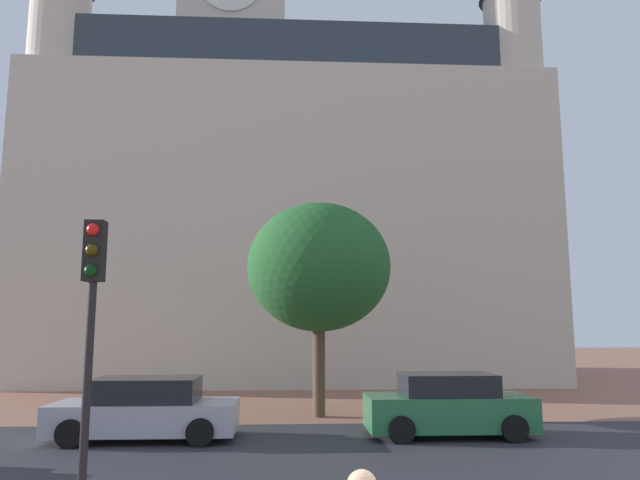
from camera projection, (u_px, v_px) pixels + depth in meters
name	position (u px, v px, depth m)	size (l,w,h in m)	color
ground_plane	(325.00, 442.00, 13.95)	(120.00, 120.00, 0.00)	#93604C
street_asphalt_strip	(328.00, 452.00, 12.85)	(120.00, 7.42, 0.00)	#2D2D33
landmark_building	(282.00, 207.00, 33.41)	(25.78, 14.46, 29.90)	beige
car_green	(448.00, 406.00, 14.74)	(4.10, 1.94, 1.54)	#287042
car_silver	(146.00, 410.00, 14.33)	(4.42, 2.10, 1.47)	#B2B2BC
traffic_light_pole	(91.00, 307.00, 8.47)	(0.28, 0.34, 4.27)	black
tree_curb_far	(319.00, 267.00, 18.45)	(4.50, 4.50, 6.61)	brown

